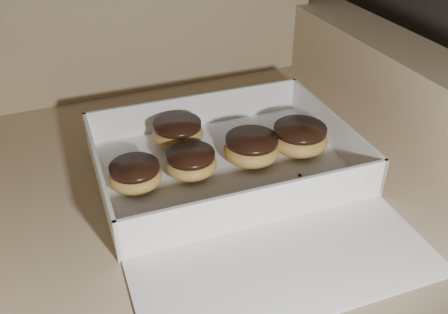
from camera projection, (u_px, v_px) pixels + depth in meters
armchair at (188, 193)px, 1.06m from camera, size 1.00×0.85×1.05m
bakery_box at (235, 177)px, 0.85m from camera, size 0.45×0.53×0.07m
donut_a at (299, 138)px, 0.92m from camera, size 0.10×0.10×0.05m
donut_b at (191, 163)px, 0.86m from camera, size 0.09×0.09×0.05m
donut_c at (252, 149)px, 0.89m from camera, size 0.10×0.10×0.05m
donut_d at (178, 133)px, 0.94m from camera, size 0.10×0.10×0.05m
donut_e at (135, 175)px, 0.83m from camera, size 0.09×0.09×0.04m
crumb_a at (300, 175)px, 0.86m from camera, size 0.01×0.01×0.00m
crumb_b at (283, 187)px, 0.83m from camera, size 0.01×0.01×0.00m
crumb_c at (152, 229)px, 0.75m from camera, size 0.01×0.01×0.00m
crumb_d at (136, 230)px, 0.75m from camera, size 0.01×0.01×0.00m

